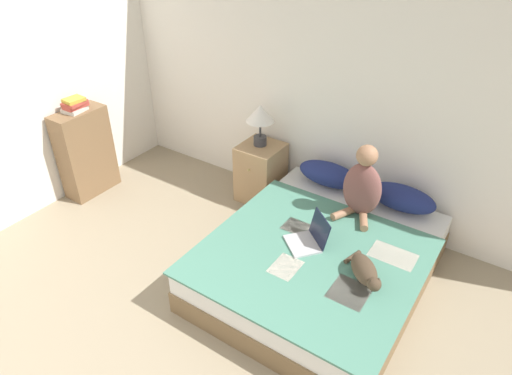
% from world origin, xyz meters
% --- Properties ---
extents(wall_back, '(5.82, 0.05, 2.55)m').
position_xyz_m(wall_back, '(0.00, 3.73, 1.27)').
color(wall_back, white).
rests_on(wall_back, ground_plane).
extents(bed, '(1.71, 2.04, 0.42)m').
position_xyz_m(bed, '(0.59, 2.63, 0.21)').
color(bed, brown).
rests_on(bed, ground_plane).
extents(pillow_near, '(0.63, 0.29, 0.23)m').
position_xyz_m(pillow_near, '(0.21, 3.49, 0.53)').
color(pillow_near, navy).
rests_on(pillow_near, bed).
extents(pillow_far, '(0.63, 0.29, 0.23)m').
position_xyz_m(pillow_far, '(0.96, 3.49, 0.53)').
color(pillow_far, navy).
rests_on(pillow_far, bed).
extents(person_sitting, '(0.36, 0.35, 0.70)m').
position_xyz_m(person_sitting, '(0.68, 3.19, 0.72)').
color(person_sitting, brown).
rests_on(person_sitting, bed).
extents(cat_tabby, '(0.38, 0.43, 0.17)m').
position_xyz_m(cat_tabby, '(1.05, 2.42, 0.51)').
color(cat_tabby, '#473828').
rests_on(cat_tabby, bed).
extents(laptop_open, '(0.41, 0.42, 0.26)m').
position_xyz_m(laptop_open, '(0.50, 2.56, 0.47)').
color(laptop_open, '#B7B7BC').
rests_on(laptop_open, bed).
extents(nightstand, '(0.43, 0.46, 0.65)m').
position_xyz_m(nightstand, '(-0.56, 3.43, 0.32)').
color(nightstand, tan).
rests_on(nightstand, ground_plane).
extents(table_lamp, '(0.29, 0.29, 0.45)m').
position_xyz_m(table_lamp, '(-0.58, 3.45, 0.97)').
color(table_lamp, '#38383D').
rests_on(table_lamp, nightstand).
extents(bookshelf, '(0.28, 0.58, 0.98)m').
position_xyz_m(bookshelf, '(-2.24, 2.49, 0.49)').
color(bookshelf, brown).
rests_on(bookshelf, ground_plane).
extents(book_stack_top, '(0.22, 0.25, 0.15)m').
position_xyz_m(book_stack_top, '(-2.24, 2.48, 1.05)').
color(book_stack_top, beige).
rests_on(book_stack_top, bookshelf).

